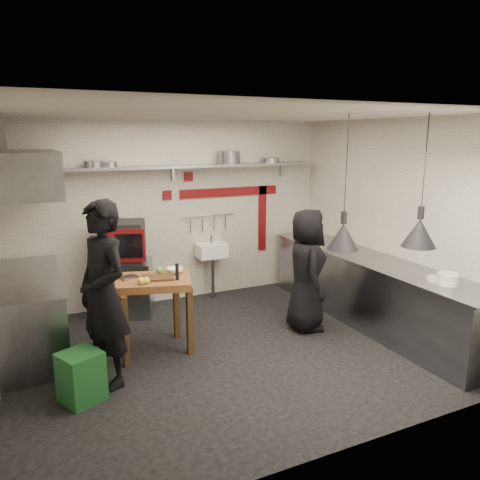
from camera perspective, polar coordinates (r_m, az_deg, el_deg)
name	(u,v)px	position (r m, az deg, el deg)	size (l,w,h in m)	color
floor	(229,351)	(5.87, -1.37, -13.32)	(5.00, 5.00, 0.00)	black
ceiling	(228,114)	(5.29, -1.53, 15.15)	(5.00, 5.00, 0.00)	beige
wall_back	(174,213)	(7.35, -8.09, 3.32)	(5.00, 0.04, 2.80)	beige
wall_front	(340,292)	(3.65, 12.08, -6.22)	(5.00, 0.04, 2.80)	beige
wall_right	(394,222)	(6.79, 18.24, 2.07)	(0.04, 4.20, 2.80)	beige
red_band_horiz	(230,192)	(7.62, -1.24, 5.89)	(1.70, 0.02, 0.14)	#610A0E
red_band_vert	(262,218)	(7.95, 2.73, 2.66)	(0.14, 0.02, 1.10)	#610A0E
red_tile_a	(189,177)	(7.34, -6.30, 7.69)	(0.14, 0.02, 0.14)	#610A0E
red_tile_b	(167,195)	(7.26, -8.87, 5.42)	(0.14, 0.02, 0.14)	#610A0E
back_shelf	(176,167)	(7.10, -7.83, 8.86)	(4.60, 0.34, 0.04)	slate
shelf_bracket_left	(37,177)	(6.93, -23.46, 7.04)	(0.04, 0.06, 0.24)	slate
shelf_bracket_mid	(173,173)	(7.25, -8.17, 8.13)	(0.04, 0.06, 0.24)	slate
shelf_bracket_right	(281,169)	(8.01, 5.06, 8.61)	(0.04, 0.06, 0.24)	slate
pan_far_left	(94,164)	(6.83, -17.43, 8.82)	(0.26, 0.26, 0.09)	slate
pan_mid_left	(109,164)	(6.86, -15.65, 8.86)	(0.22, 0.22, 0.07)	slate
stock_pot	(229,157)	(7.40, -1.32, 10.05)	(0.33, 0.33, 0.20)	slate
pan_right	(270,160)	(7.72, 3.70, 9.68)	(0.29, 0.29, 0.08)	slate
oven_stand	(128,288)	(7.05, -13.48, -5.67)	(0.68, 0.62, 0.80)	slate
combi_oven	(123,241)	(6.89, -14.07, -0.17)	(0.58, 0.54, 0.58)	black
oven_door	(126,246)	(6.59, -13.72, -0.71)	(0.51, 0.03, 0.46)	#610A0E
oven_glass	(129,246)	(6.58, -13.36, -0.72)	(0.36, 0.02, 0.34)	black
hand_sink	(211,250)	(7.48, -3.51, -1.26)	(0.46, 0.34, 0.22)	white
sink_tap	(211,239)	(7.44, -3.53, 0.09)	(0.03, 0.03, 0.14)	slate
sink_drain	(213,277)	(7.56, -3.35, -4.57)	(0.06, 0.06, 0.66)	slate
utensil_rail	(208,216)	(7.50, -3.96, 2.98)	(0.02, 0.02, 0.90)	slate
counter_right	(370,291)	(6.79, 15.53, -6.04)	(0.70, 3.80, 0.90)	slate
counter_right_top	(372,259)	(6.66, 15.76, -2.24)	(0.76, 3.90, 0.03)	slate
plate_stack	(448,279)	(5.75, 24.00, -4.35)	(0.22, 0.22, 0.13)	white
small_bowl_right	(435,279)	(5.84, 22.72, -4.40)	(0.19, 0.19, 0.05)	white
counter_left	(31,315)	(6.25, -24.14, -8.33)	(0.70, 1.90, 0.90)	slate
counter_left_top	(27,278)	(6.11, -24.53, -4.24)	(0.76, 2.00, 0.03)	slate
extractor_hood	(21,173)	(5.90, -25.12, 7.39)	(0.78, 1.60, 0.50)	slate
green_bin	(81,377)	(5.03, -18.80, -15.48)	(0.36, 0.36, 0.50)	#195324
prep_table	(153,315)	(5.78, -10.61, -8.98)	(0.92, 0.64, 0.92)	brown
cutting_board	(157,278)	(5.61, -10.05, -4.53)	(0.38, 0.27, 0.03)	#452C17
pepper_mill	(177,272)	(5.49, -7.68, -3.85)	(0.04, 0.04, 0.20)	black
lemon_a	(141,281)	(5.41, -11.93, -4.92)	(0.09, 0.09, 0.09)	gold
lemon_b	(146,281)	(5.43, -11.35, -4.87)	(0.08, 0.08, 0.08)	gold
veg_ball	(160,270)	(5.75, -9.76, -3.68)	(0.09, 0.09, 0.09)	#639744
steel_tray	(129,277)	(5.67, -13.41, -4.45)	(0.19, 0.12, 0.03)	slate
bowl	(175,270)	(5.79, -7.95, -3.68)	(0.21, 0.21, 0.07)	white
heat_lamp_near	(346,183)	(5.34, 12.76, 6.74)	(0.36, 0.36, 1.50)	black
heat_lamp_far	(424,182)	(5.42, 21.47, 6.62)	(0.37, 0.37, 1.44)	black
chef_left	(103,295)	(5.01, -16.31, -6.40)	(0.71, 0.47, 1.95)	black
chef_right	(306,270)	(6.29, 8.09, -3.64)	(0.80, 0.52, 1.64)	black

